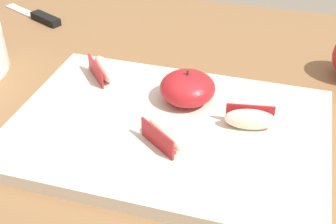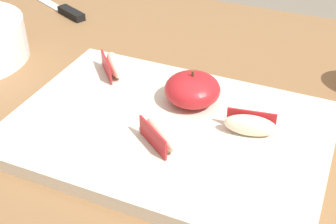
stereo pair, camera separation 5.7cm
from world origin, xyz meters
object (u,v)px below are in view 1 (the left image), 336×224
(apple_half_skin_up, at_px, (187,88))
(apple_wedge_front, at_px, (250,119))
(paring_knife, at_px, (41,17))
(apple_wedge_back, at_px, (103,69))
(cutting_board, at_px, (168,130))
(apple_wedge_left, at_px, (164,135))

(apple_half_skin_up, height_order, apple_wedge_front, apple_half_skin_up)
(apple_half_skin_up, xyz_separation_m, paring_knife, (-0.35, 0.22, -0.03))
(apple_half_skin_up, xyz_separation_m, apple_wedge_front, (0.09, -0.04, -0.01))
(apple_wedge_back, bearing_deg, apple_half_skin_up, -10.78)
(cutting_board, distance_m, apple_wedge_back, 0.15)
(cutting_board, distance_m, apple_half_skin_up, 0.07)
(apple_wedge_left, distance_m, apple_wedge_back, 0.18)
(apple_half_skin_up, height_order, paring_knife, apple_half_skin_up)
(apple_half_skin_up, relative_size, apple_wedge_back, 1.22)
(apple_wedge_left, height_order, apple_wedge_back, same)
(apple_wedge_front, distance_m, paring_knife, 0.51)
(apple_wedge_back, bearing_deg, cutting_board, -34.40)
(paring_knife, bearing_deg, cutting_board, -39.41)
(apple_half_skin_up, relative_size, apple_wedge_front, 1.13)
(apple_half_skin_up, distance_m, apple_wedge_left, 0.10)
(apple_wedge_left, bearing_deg, paring_knife, 137.47)
(apple_half_skin_up, xyz_separation_m, apple_wedge_left, (-0.00, -0.10, -0.01))
(cutting_board, relative_size, apple_wedge_front, 6.02)
(apple_half_skin_up, bearing_deg, apple_wedge_front, -22.49)
(cutting_board, xyz_separation_m, paring_knife, (-0.34, 0.28, -0.00))
(paring_knife, bearing_deg, apple_half_skin_up, -32.05)
(cutting_board, bearing_deg, apple_wedge_front, 12.62)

